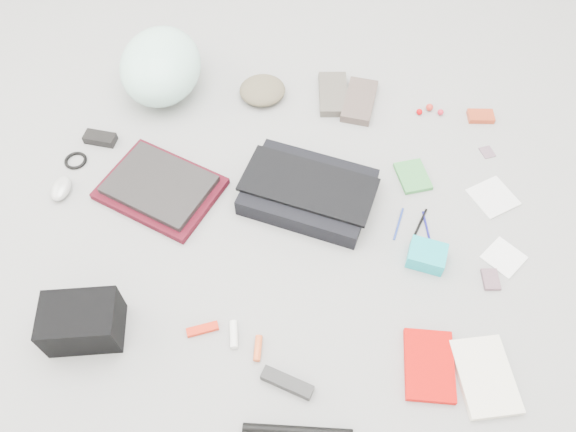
# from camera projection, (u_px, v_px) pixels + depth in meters

# --- Properties ---
(ground_plane) EXTENTS (4.00, 4.00, 0.00)m
(ground_plane) POSITION_uv_depth(u_px,v_px,m) (288.00, 225.00, 1.81)
(ground_plane) COLOR gray
(messenger_bag) EXTENTS (0.45, 0.36, 0.07)m
(messenger_bag) POSITION_uv_depth(u_px,v_px,m) (308.00, 192.00, 1.84)
(messenger_bag) COLOR black
(messenger_bag) RESTS_ON ground_plane
(bag_flap) EXTENTS (0.46, 0.28, 0.01)m
(bag_flap) POSITION_uv_depth(u_px,v_px,m) (309.00, 185.00, 1.81)
(bag_flap) COLOR black
(bag_flap) RESTS_ON messenger_bag
(laptop_sleeve) EXTENTS (0.45, 0.39, 0.03)m
(laptop_sleeve) POSITION_uv_depth(u_px,v_px,m) (161.00, 189.00, 1.88)
(laptop_sleeve) COLOR #450915
(laptop_sleeve) RESTS_ON ground_plane
(laptop) EXTENTS (0.39, 0.34, 0.02)m
(laptop) POSITION_uv_depth(u_px,v_px,m) (159.00, 185.00, 1.86)
(laptop) COLOR black
(laptop) RESTS_ON laptop_sleeve
(bike_helmet) EXTENTS (0.33, 0.39, 0.22)m
(bike_helmet) POSITION_uv_depth(u_px,v_px,m) (161.00, 66.00, 2.06)
(bike_helmet) COLOR #B9F6E4
(bike_helmet) RESTS_ON ground_plane
(beanie) EXTENTS (0.21, 0.21, 0.06)m
(beanie) POSITION_uv_depth(u_px,v_px,m) (262.00, 90.00, 2.11)
(beanie) COLOR brown
(beanie) RESTS_ON ground_plane
(mitten_left) EXTENTS (0.13, 0.22, 0.03)m
(mitten_left) POSITION_uv_depth(u_px,v_px,m) (333.00, 94.00, 2.12)
(mitten_left) COLOR #544E46
(mitten_left) RESTS_ON ground_plane
(mitten_right) EXTENTS (0.13, 0.22, 0.03)m
(mitten_right) POSITION_uv_depth(u_px,v_px,m) (359.00, 101.00, 2.10)
(mitten_right) COLOR brown
(mitten_right) RESTS_ON ground_plane
(power_brick) EXTENTS (0.11, 0.06, 0.03)m
(power_brick) POSITION_uv_depth(u_px,v_px,m) (100.00, 138.00, 2.00)
(power_brick) COLOR black
(power_brick) RESTS_ON ground_plane
(cable_coil) EXTENTS (0.10, 0.10, 0.01)m
(cable_coil) POSITION_uv_depth(u_px,v_px,m) (76.00, 160.00, 1.95)
(cable_coil) COLOR black
(cable_coil) RESTS_ON ground_plane
(mouse) EXTENTS (0.06, 0.10, 0.04)m
(mouse) POSITION_uv_depth(u_px,v_px,m) (61.00, 189.00, 1.87)
(mouse) COLOR #B1B1B1
(mouse) RESTS_ON ground_plane
(camera_bag) EXTENTS (0.23, 0.18, 0.13)m
(camera_bag) POSITION_uv_depth(u_px,v_px,m) (82.00, 322.00, 1.55)
(camera_bag) COLOR black
(camera_bag) RESTS_ON ground_plane
(multitool) EXTENTS (0.09, 0.06, 0.01)m
(multitool) POSITION_uv_depth(u_px,v_px,m) (203.00, 329.00, 1.61)
(multitool) COLOR red
(multitool) RESTS_ON ground_plane
(toiletry_tube_white) EXTENTS (0.04, 0.08, 0.02)m
(toiletry_tube_white) POSITION_uv_depth(u_px,v_px,m) (234.00, 334.00, 1.59)
(toiletry_tube_white) COLOR white
(toiletry_tube_white) RESTS_ON ground_plane
(toiletry_tube_orange) EXTENTS (0.03, 0.07, 0.02)m
(toiletry_tube_orange) POSITION_uv_depth(u_px,v_px,m) (258.00, 348.00, 1.57)
(toiletry_tube_orange) COLOR #DC5627
(toiletry_tube_orange) RESTS_ON ground_plane
(u_lock) EXTENTS (0.15, 0.08, 0.03)m
(u_lock) POSITION_uv_depth(u_px,v_px,m) (287.00, 383.00, 1.51)
(u_lock) COLOR black
(u_lock) RESTS_ON ground_plane
(bike_pump) EXTENTS (0.29, 0.05, 0.03)m
(bike_pump) POSITION_uv_depth(u_px,v_px,m) (298.00, 431.00, 1.45)
(bike_pump) COLOR black
(bike_pump) RESTS_ON ground_plane
(book_red) EXTENTS (0.14, 0.21, 0.02)m
(book_red) POSITION_uv_depth(u_px,v_px,m) (429.00, 365.00, 1.54)
(book_red) COLOR red
(book_red) RESTS_ON ground_plane
(book_white) EXTENTS (0.19, 0.25, 0.02)m
(book_white) POSITION_uv_depth(u_px,v_px,m) (485.00, 376.00, 1.53)
(book_white) COLOR silver
(book_white) RESTS_ON ground_plane
(notepad) EXTENTS (0.14, 0.16, 0.02)m
(notepad) POSITION_uv_depth(u_px,v_px,m) (413.00, 176.00, 1.91)
(notepad) COLOR #37833E
(notepad) RESTS_ON ground_plane
(pen_blue) EXTENTS (0.03, 0.13, 0.01)m
(pen_blue) POSITION_uv_depth(u_px,v_px,m) (399.00, 224.00, 1.81)
(pen_blue) COLOR navy
(pen_blue) RESTS_ON ground_plane
(pen_black) EXTENTS (0.05, 0.14, 0.01)m
(pen_black) POSITION_uv_depth(u_px,v_px,m) (419.00, 226.00, 1.80)
(pen_black) COLOR black
(pen_black) RESTS_ON ground_plane
(pen_navy) EXTENTS (0.03, 0.12, 0.01)m
(pen_navy) POSITION_uv_depth(u_px,v_px,m) (427.00, 228.00, 1.80)
(pen_navy) COLOR navy
(pen_navy) RESTS_ON ground_plane
(accordion_wallet) EXTENTS (0.13, 0.11, 0.06)m
(accordion_wallet) POSITION_uv_depth(u_px,v_px,m) (427.00, 256.00, 1.72)
(accordion_wallet) COLOR #13B1BE
(accordion_wallet) RESTS_ON ground_plane
(card_deck) EXTENTS (0.06, 0.08, 0.01)m
(card_deck) POSITION_uv_depth(u_px,v_px,m) (491.00, 279.00, 1.69)
(card_deck) COLOR #73525F
(card_deck) RESTS_ON ground_plane
(napkin_top) EXTENTS (0.18, 0.18, 0.01)m
(napkin_top) POSITION_uv_depth(u_px,v_px,m) (493.00, 197.00, 1.87)
(napkin_top) COLOR silver
(napkin_top) RESTS_ON ground_plane
(napkin_bottom) EXTENTS (0.15, 0.15, 0.01)m
(napkin_bottom) POSITION_uv_depth(u_px,v_px,m) (504.00, 257.00, 1.74)
(napkin_bottom) COLOR white
(napkin_bottom) RESTS_ON ground_plane
(lollipop_a) EXTENTS (0.02, 0.02, 0.02)m
(lollipop_a) POSITION_uv_depth(u_px,v_px,m) (419.00, 112.00, 2.07)
(lollipop_a) COLOR #BE0005
(lollipop_a) RESTS_ON ground_plane
(lollipop_b) EXTENTS (0.03, 0.03, 0.03)m
(lollipop_b) POSITION_uv_depth(u_px,v_px,m) (429.00, 107.00, 2.08)
(lollipop_b) COLOR red
(lollipop_b) RESTS_ON ground_plane
(lollipop_c) EXTENTS (0.03, 0.03, 0.02)m
(lollipop_c) POSITION_uv_depth(u_px,v_px,m) (441.00, 112.00, 2.07)
(lollipop_c) COLOR red
(lollipop_c) RESTS_ON ground_plane
(altoids_tin) EXTENTS (0.10, 0.07, 0.02)m
(altoids_tin) POSITION_uv_depth(u_px,v_px,m) (481.00, 116.00, 2.06)
(altoids_tin) COLOR #AA391E
(altoids_tin) RESTS_ON ground_plane
(stamp_sheet) EXTENTS (0.06, 0.06, 0.00)m
(stamp_sheet) POSITION_uv_depth(u_px,v_px,m) (487.00, 152.00, 1.98)
(stamp_sheet) COLOR #735767
(stamp_sheet) RESTS_ON ground_plane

